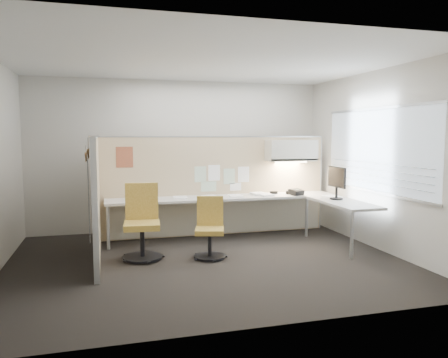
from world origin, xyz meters
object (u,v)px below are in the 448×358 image
object	(u,v)px
phone	(296,192)
chair_left	(142,224)
desk	(245,204)
monitor	(337,181)
chair_right	(210,230)

from	to	relation	value
phone	chair_left	bearing A→B (deg)	177.96
desk	phone	distance (m)	0.97
chair_left	monitor	world-z (taller)	monitor
chair_left	chair_right	distance (m)	0.99
chair_left	monitor	size ratio (longest dim) A/B	1.99
desk	phone	world-z (taller)	phone
chair_left	phone	bearing A→B (deg)	19.75
chair_right	phone	distance (m)	2.06
chair_right	monitor	size ratio (longest dim) A/B	1.63
chair_left	monitor	xyz separation A→B (m)	(3.17, 0.06, 0.54)
chair_right	phone	world-z (taller)	chair_right
chair_right	desk	bearing A→B (deg)	63.79
monitor	desk	bearing A→B (deg)	63.41
chair_left	phone	distance (m)	2.86
desk	monitor	bearing A→B (deg)	-26.27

